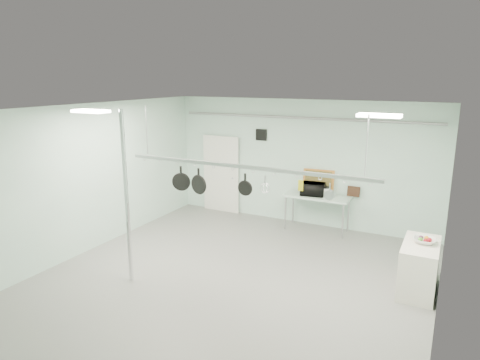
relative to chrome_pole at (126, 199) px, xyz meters
The scene contains 25 objects.
floor 2.41m from the chrome_pole, 19.44° to the left, with size 8.00×8.00×0.00m, color gray.
ceiling 2.40m from the chrome_pole, 19.44° to the left, with size 7.00×8.00×0.02m, color silver.
back_wall 4.89m from the chrome_pole, 69.68° to the left, with size 7.00×0.02×3.20m, color silver.
right_wall 5.22m from the chrome_pole, ahead, with size 0.02×8.00×3.20m, color silver.
door 4.61m from the chrome_pole, 97.53° to the left, with size 1.10×0.10×2.20m, color silver.
wall_vent 4.65m from the chrome_pole, 82.52° to the left, with size 0.30×0.04×0.30m, color black.
conduit_pipe 4.95m from the chrome_pole, 69.30° to the left, with size 0.07×0.07×6.60m, color gray.
chrome_pole is the anchor object (origin of this frame).
prep_table 4.85m from the chrome_pole, 61.29° to the left, with size 1.60×0.70×0.91m.
side_cabinet 5.37m from the chrome_pole, 22.41° to the left, with size 0.60×1.20×0.90m, color white.
pot_rack 2.19m from the chrome_pole, 25.35° to the left, with size 4.80×0.06×1.00m.
light_panel_left 1.65m from the chrome_pole, 158.20° to the right, with size 0.65×0.30×0.05m, color white.
light_panel_right 4.55m from the chrome_pole, 16.31° to the left, with size 0.65×0.30×0.05m, color white.
microwave 4.72m from the chrome_pole, 62.16° to the left, with size 0.57×0.38×0.31m, color black.
coffee_canister 4.92m from the chrome_pole, 59.27° to the left, with size 0.18×0.18×0.21m, color white.
painting_large 5.03m from the chrome_pole, 63.75° to the left, with size 0.78×0.05×0.58m, color orange.
painting_small 5.50m from the chrome_pole, 55.39° to the left, with size 0.30×0.04×0.25m, color black.
fruit_bowl 5.35m from the chrome_pole, 22.85° to the left, with size 0.38×0.38×0.09m, color silver.
skillet_left 1.10m from the chrome_pole, 57.35° to the left, with size 0.35×0.06×0.46m, color black, non-canonical shape.
skillet_mid 1.35m from the chrome_pole, 42.74° to the left, with size 0.37×0.06×0.51m, color black, non-canonical shape.
skillet_right 2.16m from the chrome_pole, 24.82° to the left, with size 0.28×0.06×0.39m, color black, non-canonical shape.
whisk 2.52m from the chrome_pole, 21.09° to the left, with size 0.17×0.17×0.34m, color #A1A2A6, non-canonical shape.
grater 3.13m from the chrome_pole, 16.83° to the left, with size 0.08×0.02×0.20m, color gold, non-canonical shape.
saucepan 3.60m from the chrome_pole, 14.55° to the left, with size 0.16×0.09×0.28m, color silver, non-canonical shape.
fruit_cluster 5.34m from the chrome_pole, 22.85° to the left, with size 0.24×0.24×0.09m, color maroon, non-canonical shape.
Camera 1 is at (3.50, -6.27, 3.74)m, focal length 32.00 mm.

